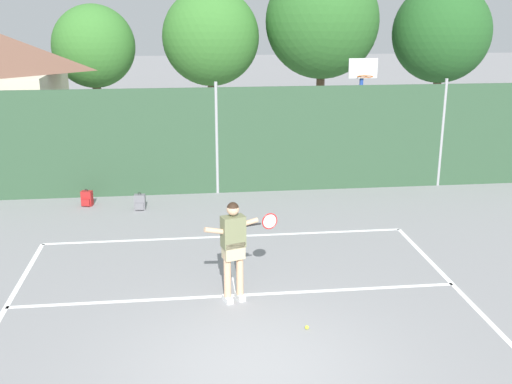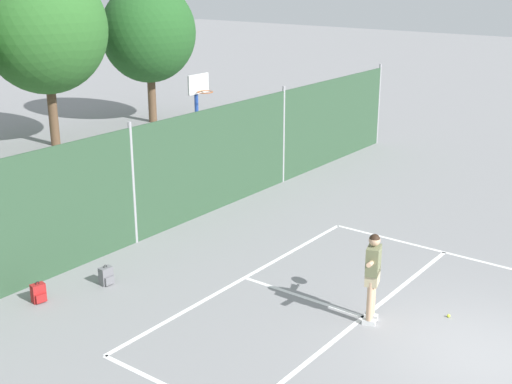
{
  "view_description": "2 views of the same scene",
  "coord_description": "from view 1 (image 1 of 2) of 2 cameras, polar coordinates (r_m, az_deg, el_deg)",
  "views": [
    {
      "loc": [
        -0.87,
        -7.73,
        5.08
      ],
      "look_at": [
        0.7,
        5.59,
        1.02
      ],
      "focal_mm": 43.23,
      "sensor_mm": 36.0,
      "label": 1
    },
    {
      "loc": [
        -11.09,
        -3.2,
        6.66
      ],
      "look_at": [
        1.38,
        6.22,
        1.53
      ],
      "focal_mm": 48.21,
      "sensor_mm": 36.0,
      "label": 2
    }
  ],
  "objects": [
    {
      "name": "ground_plane",
      "position": [
        9.29,
        -0.26,
        -16.29
      ],
      "size": [
        120.0,
        120.0,
        0.0
      ],
      "primitive_type": "plane",
      "color": "gray"
    },
    {
      "name": "treeline_backdrop",
      "position": [
        26.7,
        -4.0,
        14.7
      ],
      "size": [
        25.81,
        4.36,
        6.88
      ],
      "color": "brown",
      "rests_on": "ground"
    },
    {
      "name": "tennis_ball",
      "position": [
        10.36,
        4.74,
        -12.37
      ],
      "size": [
        0.07,
        0.07,
        0.07
      ],
      "primitive_type": "sphere",
      "color": "#CCE033",
      "rests_on": "ground"
    },
    {
      "name": "basketball_hoop",
      "position": [
        19.65,
        9.71,
        8.5
      ],
      "size": [
        0.9,
        0.67,
        3.55
      ],
      "color": "#284CB2",
      "rests_on": "ground"
    },
    {
      "name": "court_markings",
      "position": [
        9.83,
        -0.69,
        -14.23
      ],
      "size": [
        8.3,
        11.1,
        0.01
      ],
      "color": "white",
      "rests_on": "ground"
    },
    {
      "name": "backpack_red",
      "position": [
        16.88,
        -15.38,
        -0.6
      ],
      "size": [
        0.31,
        0.29,
        0.46
      ],
      "color": "maroon",
      "rests_on": "ground"
    },
    {
      "name": "tennis_player",
      "position": [
        10.81,
        -2.06,
        -4.7
      ],
      "size": [
        1.36,
        0.58,
        1.85
      ],
      "color": "silver",
      "rests_on": "ground"
    },
    {
      "name": "backpack_grey",
      "position": [
        16.26,
        -10.7,
        -0.95
      ],
      "size": [
        0.29,
        0.26,
        0.46
      ],
      "color": "slate",
      "rests_on": "ground"
    },
    {
      "name": "chainlink_fence",
      "position": [
        17.14,
        -3.65,
        4.71
      ],
      "size": [
        26.09,
        0.09,
        3.12
      ],
      "color": "#2D4C33",
      "rests_on": "ground"
    }
  ]
}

